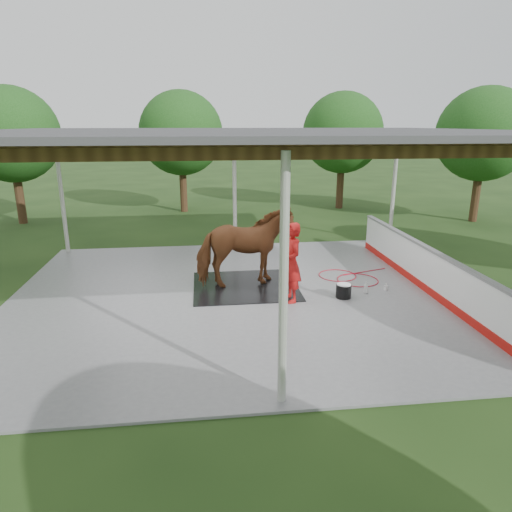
{
  "coord_description": "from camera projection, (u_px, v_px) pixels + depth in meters",
  "views": [
    {
      "loc": [
        -1.16,
        -10.89,
        4.25
      ],
      "look_at": [
        0.17,
        0.06,
        1.03
      ],
      "focal_mm": 32.0,
      "sensor_mm": 36.0,
      "label": 1
    }
  ],
  "objects": [
    {
      "name": "hose_coil",
      "position": [
        348.0,
        278.0,
        12.86
      ],
      "size": [
        2.15,
        1.57,
        0.02
      ],
      "color": "#AC0C1E",
      "rests_on": "concrete_slab"
    },
    {
      "name": "ground",
      "position": [
        250.0,
        296.0,
        11.7
      ],
      "size": [
        100.0,
        100.0,
        0.0
      ],
      "primitive_type": "plane",
      "color": "#1E3814"
    },
    {
      "name": "soap_bottle_b",
      "position": [
        386.0,
        287.0,
        11.9
      ],
      "size": [
        0.12,
        0.12,
        0.19
      ],
      "primitive_type": "imported",
      "rotation": [
        0.0,
        0.0,
        -1.04
      ],
      "color": "#338CD8",
      "rests_on": "concrete_slab"
    },
    {
      "name": "pavilion_structure",
      "position": [
        249.0,
        136.0,
        10.59
      ],
      "size": [
        12.6,
        10.6,
        4.05
      ],
      "color": "beige",
      "rests_on": "ground"
    },
    {
      "name": "dasher_board",
      "position": [
        422.0,
        267.0,
        12.07
      ],
      "size": [
        0.16,
        8.0,
        1.15
      ],
      "color": "#B5140F",
      "rests_on": "concrete_slab"
    },
    {
      "name": "wash_bucket",
      "position": [
        344.0,
        291.0,
        11.38
      ],
      "size": [
        0.38,
        0.38,
        0.35
      ],
      "color": "black",
      "rests_on": "concrete_slab"
    },
    {
      "name": "soap_bottle_a",
      "position": [
        366.0,
        288.0,
        11.69
      ],
      "size": [
        0.13,
        0.13,
        0.3
      ],
      "primitive_type": "imported",
      "rotation": [
        0.0,
        0.0,
        0.09
      ],
      "color": "silver",
      "rests_on": "concrete_slab"
    },
    {
      "name": "rubber_mat",
      "position": [
        245.0,
        286.0,
        12.21
      ],
      "size": [
        2.74,
        2.57,
        0.02
      ],
      "primitive_type": "cube",
      "color": "black",
      "rests_on": "concrete_slab"
    },
    {
      "name": "horse",
      "position": [
        245.0,
        248.0,
        11.92
      ],
      "size": [
        2.66,
        1.58,
        2.1
      ],
      "primitive_type": "imported",
      "rotation": [
        0.0,
        0.0,
        1.76
      ],
      "color": "brown",
      "rests_on": "rubber_mat"
    },
    {
      "name": "concrete_slab",
      "position": [
        250.0,
        295.0,
        11.69
      ],
      "size": [
        12.0,
        10.0,
        0.05
      ],
      "primitive_type": "cube",
      "color": "slate",
      "rests_on": "ground"
    },
    {
      "name": "handler",
      "position": [
        291.0,
        263.0,
        10.96
      ],
      "size": [
        0.59,
        0.79,
        1.95
      ],
      "primitive_type": "imported",
      "rotation": [
        0.0,
        0.0,
        -1.38
      ],
      "color": "#B51313",
      "rests_on": "concrete_slab"
    },
    {
      "name": "tree_belt",
      "position": [
        257.0,
        142.0,
        11.53
      ],
      "size": [
        28.0,
        28.0,
        5.8
      ],
      "color": "#382314",
      "rests_on": "ground"
    }
  ]
}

